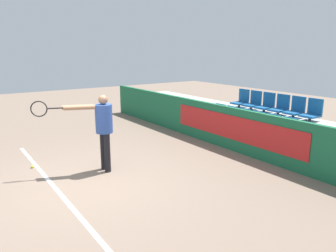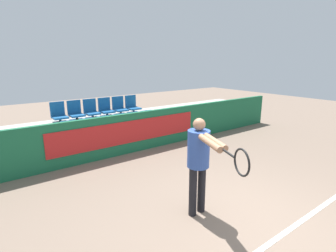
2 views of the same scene
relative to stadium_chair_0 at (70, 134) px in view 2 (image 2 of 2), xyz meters
The scene contains 18 objects.
ground_plane 4.85m from the stadium_chair_0, 75.46° to the right, with size 30.00×30.00×0.00m, color #7A6656.
court_baseline 5.36m from the stadium_chair_0, 76.89° to the right, with size 6.20×0.08×0.01m.
barrier_wall 1.40m from the stadium_chair_0, 30.26° to the right, with size 12.30×0.14×1.11m.
bleacher_tier_front 1.28m from the stadium_chair_0, ahead, with size 11.90×0.99×0.38m.
bleacher_tier_middle 1.50m from the stadium_chair_0, 35.35° to the left, with size 11.90×0.99×0.76m.
stadium_chair_0 is the anchor object (origin of this frame).
stadium_chair_1 0.48m from the stadium_chair_0, ahead, with size 0.40×0.44×0.57m.
stadium_chair_2 0.97m from the stadium_chair_0, ahead, with size 0.40×0.44×0.57m.
stadium_chair_3 1.45m from the stadium_chair_0, ahead, with size 0.40×0.44×0.57m.
stadium_chair_4 1.93m from the stadium_chair_0, ahead, with size 0.40×0.44×0.57m.
stadium_chair_5 2.42m from the stadium_chair_0, ahead, with size 0.40×0.44×0.57m.
stadium_chair_6 1.06m from the stadium_chair_0, 90.00° to the left, with size 0.40×0.44×0.57m.
stadium_chair_7 1.16m from the stadium_chair_0, 63.94° to the left, with size 0.40×0.44×0.57m.
stadium_chair_8 1.43m from the stadium_chair_0, 45.64° to the left, with size 0.40×0.44×0.57m.
stadium_chair_9 1.80m from the stadium_chair_0, 34.28° to the left, with size 0.40×0.44×0.57m.
stadium_chair_10 2.20m from the stadium_chair_0, 27.08° to the left, with size 0.40×0.44×0.57m.
stadium_chair_11 2.64m from the stadium_chair_0, 22.24° to the left, with size 0.40×0.44×0.57m.
tennis_player 4.17m from the stadium_chair_0, 78.77° to the right, with size 0.69×1.50×1.63m.
Camera 2 is at (-3.11, -2.21, 2.51)m, focal length 28.00 mm.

